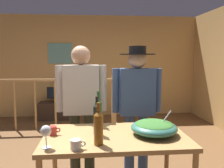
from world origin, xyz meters
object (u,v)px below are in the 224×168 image
at_px(framed_picture, 60,53).
at_px(flat_screen_tv, 57,93).
at_px(tv_console, 57,110).
at_px(wine_bottle_dark, 97,118).
at_px(stair_railing, 66,97).
at_px(serving_table, 115,143).
at_px(mug_red, 53,131).
at_px(person_standing_right, 137,99).
at_px(person_standing_left, 81,101).
at_px(wine_bottle_green, 98,112).
at_px(salad_bowl, 154,127).
at_px(mug_white, 76,144).
at_px(wine_glass, 46,132).
at_px(wine_bottle_amber, 98,127).

bearing_deg(framed_picture, flat_screen_tv, -102.34).
relative_size(tv_console, wine_bottle_dark, 2.46).
distance_m(stair_railing, wine_bottle_dark, 2.80).
distance_m(serving_table, mug_red, 0.60).
bearing_deg(wine_bottle_dark, person_standing_right, 52.17).
xyz_separation_m(wine_bottle_dark, mug_red, (-0.42, 0.02, -0.11)).
bearing_deg(person_standing_left, wine_bottle_green, 115.35).
xyz_separation_m(tv_console, person_standing_right, (1.43, -2.85, 0.79)).
height_order(stair_railing, person_standing_left, person_standing_left).
height_order(serving_table, salad_bowl, salad_bowl).
bearing_deg(person_standing_right, stair_railing, -60.78).
bearing_deg(flat_screen_tv, wine_bottle_dark, -75.40).
xyz_separation_m(framed_picture, mug_white, (0.66, -4.16, -0.79)).
bearing_deg(tv_console, salad_bowl, -67.93).
bearing_deg(framed_picture, salad_bowl, -70.36).
relative_size(stair_railing, flat_screen_tv, 6.53).
distance_m(flat_screen_tv, wine_bottle_green, 3.37).
bearing_deg(wine_glass, flat_screen_tv, 97.39).
xyz_separation_m(serving_table, salad_bowl, (0.37, -0.02, 0.15)).
xyz_separation_m(flat_screen_tv, serving_table, (1.08, -3.53, 0.07)).
xyz_separation_m(flat_screen_tv, mug_white, (0.73, -3.84, 0.19)).
xyz_separation_m(stair_railing, serving_table, (0.77, -2.75, 0.04)).
bearing_deg(mug_red, serving_table, -4.96).
distance_m(flat_screen_tv, mug_white, 3.91).
bearing_deg(serving_table, wine_bottle_green, 116.55).
xyz_separation_m(serving_table, wine_bottle_amber, (-0.17, -0.22, 0.23)).
distance_m(serving_table, wine_bottle_dark, 0.30).
height_order(mug_red, person_standing_right, person_standing_right).
bearing_deg(stair_railing, serving_table, -74.41).
bearing_deg(wine_bottle_amber, stair_railing, 101.43).
relative_size(serving_table, mug_red, 12.12).
relative_size(framed_picture, mug_red, 5.53).
height_order(stair_railing, mug_white, stair_railing).
distance_m(framed_picture, wine_bottle_green, 3.71).
bearing_deg(tv_console, mug_red, -82.00).
xyz_separation_m(stair_railing, person_standing_left, (0.42, -2.05, 0.32)).
height_order(serving_table, wine_bottle_amber, wine_bottle_amber).
relative_size(salad_bowl, wine_glass, 2.31).
xyz_separation_m(framed_picture, serving_table, (1.01, -3.85, -0.91)).
bearing_deg(person_standing_right, wine_glass, 46.49).
relative_size(wine_glass, mug_red, 1.71).
bearing_deg(wine_glass, wine_bottle_amber, 4.92).
xyz_separation_m(framed_picture, stair_railing, (0.24, -1.10, -0.95)).
bearing_deg(salad_bowl, person_standing_left, 134.66).
relative_size(tv_console, serving_table, 0.67).
bearing_deg(flat_screen_tv, framed_picture, 77.66).
bearing_deg(flat_screen_tv, tv_console, 90.00).
bearing_deg(wine_bottle_dark, framed_picture, 102.41).
bearing_deg(person_standing_left, wine_bottle_dark, 104.00).
bearing_deg(flat_screen_tv, stair_railing, -67.95).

